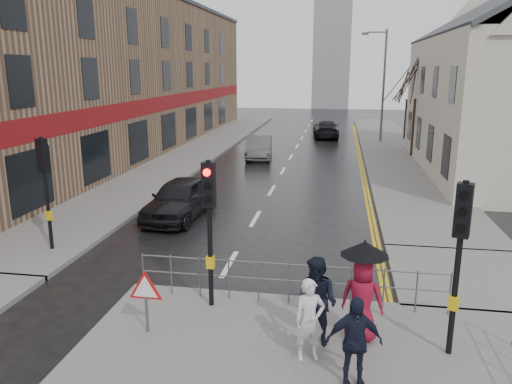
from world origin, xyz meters
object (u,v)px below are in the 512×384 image
(pedestrian_a, at_px, (309,320))
(pedestrian_d, at_px, (354,342))
(car_mid, at_px, (259,147))
(car_parked, at_px, (180,199))
(pedestrian_b, at_px, (317,301))
(pedestrian_with_umbrella, at_px, (363,287))

(pedestrian_a, bearing_deg, pedestrian_d, -61.37)
(pedestrian_a, relative_size, pedestrian_d, 0.96)
(pedestrian_a, distance_m, pedestrian_d, 1.05)
(car_mid, bearing_deg, car_parked, -100.10)
(car_parked, bearing_deg, car_mid, 90.56)
(pedestrian_b, bearing_deg, pedestrian_a, -71.53)
(car_mid, bearing_deg, pedestrian_d, -83.02)
(pedestrian_a, distance_m, car_mid, 22.24)
(pedestrian_b, bearing_deg, pedestrian_d, -32.34)
(pedestrian_b, relative_size, car_parked, 0.41)
(pedestrian_b, height_order, car_parked, pedestrian_b)
(pedestrian_b, xyz_separation_m, pedestrian_d, (0.68, -1.27, -0.07))
(pedestrian_with_umbrella, height_order, car_mid, pedestrian_with_umbrella)
(car_mid, bearing_deg, pedestrian_with_umbrella, -81.59)
(pedestrian_b, xyz_separation_m, car_parked, (-5.46, 8.22, -0.29))
(pedestrian_a, height_order, car_mid, pedestrian_a)
(pedestrian_b, bearing_deg, car_mid, 131.48)
(pedestrian_d, relative_size, car_parked, 0.38)
(pedestrian_b, distance_m, pedestrian_with_umbrella, 0.95)
(pedestrian_d, bearing_deg, car_parked, 113.61)
(car_mid, bearing_deg, pedestrian_a, -84.60)
(pedestrian_b, relative_size, pedestrian_with_umbrella, 0.86)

